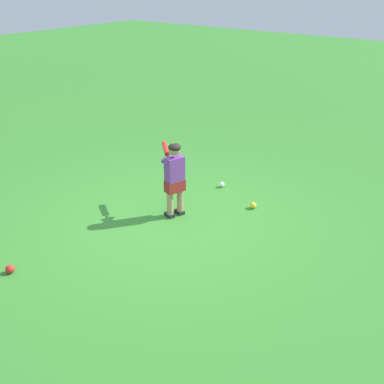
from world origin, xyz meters
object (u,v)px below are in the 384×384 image
(child_batter, at_px, (174,172))
(play_ball_by_bucket, at_px, (10,269))
(play_ball_far_right, at_px, (222,185))
(play_ball_behind_batter, at_px, (253,205))

(child_batter, bearing_deg, play_ball_by_bucket, -13.94)
(play_ball_by_bucket, bearing_deg, play_ball_far_right, 170.89)
(child_batter, bearing_deg, play_ball_behind_batter, 137.30)
(play_ball_far_right, bearing_deg, child_batter, 0.41)
(child_batter, xyz_separation_m, play_ball_by_bucket, (2.29, -0.57, -0.60))
(child_batter, relative_size, play_ball_by_bucket, 10.39)
(play_ball_far_right, height_order, play_ball_by_bucket, play_ball_by_bucket)
(play_ball_far_right, bearing_deg, play_ball_by_bucket, -9.11)
(play_ball_by_bucket, height_order, play_ball_behind_batter, play_ball_by_bucket)
(child_batter, relative_size, play_ball_behind_batter, 11.26)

